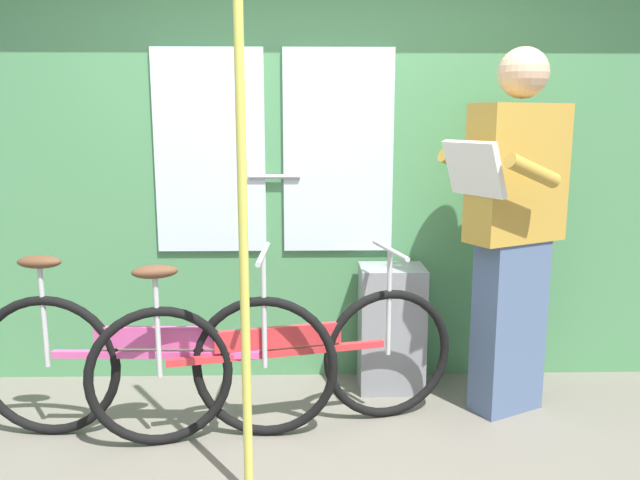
# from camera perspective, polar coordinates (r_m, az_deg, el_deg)

# --- Properties ---
(train_door_wall) EXTENTS (4.88, 0.28, 2.28)m
(train_door_wall) POSITION_cam_1_polar(r_m,az_deg,el_deg) (3.57, -0.93, 6.18)
(train_door_wall) COLOR #4C8C56
(train_door_wall) RESTS_ON ground_plane
(bicycle_near_door) EXTENTS (1.71, 0.57, 0.87)m
(bicycle_near_door) POSITION_cam_1_polar(r_m,az_deg,el_deg) (3.08, -3.86, -10.60)
(bicycle_near_door) COLOR black
(bicycle_near_door) RESTS_ON ground_plane
(bicycle_leaning_behind) EXTENTS (1.69, 0.44, 0.89)m
(bicycle_leaning_behind) POSITION_cam_1_polar(r_m,az_deg,el_deg) (3.12, -14.55, -10.44)
(bicycle_leaning_behind) COLOR black
(bicycle_leaning_behind) RESTS_ON ground_plane
(passenger_reading_newspaper) EXTENTS (0.65, 0.60, 1.80)m
(passenger_reading_newspaper) POSITION_cam_1_polar(r_m,az_deg,el_deg) (3.27, 16.83, 1.21)
(passenger_reading_newspaper) COLOR slate
(passenger_reading_newspaper) RESTS_ON ground_plane
(trash_bin_by_wall) EXTENTS (0.35, 0.28, 0.69)m
(trash_bin_by_wall) POSITION_cam_1_polar(r_m,az_deg,el_deg) (3.57, 6.36, -7.77)
(trash_bin_by_wall) COLOR gray
(trash_bin_by_wall) RESTS_ON ground_plane
(handrail_pole) EXTENTS (0.04, 0.04, 2.24)m
(handrail_pole) POSITION_cam_1_polar(r_m,az_deg,el_deg) (2.36, -6.89, 1.97)
(handrail_pole) COLOR #C6C14C
(handrail_pole) RESTS_ON ground_plane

